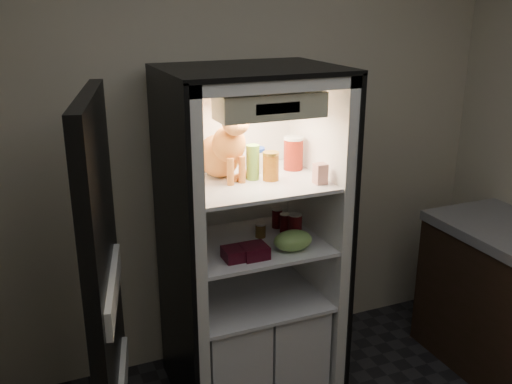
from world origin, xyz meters
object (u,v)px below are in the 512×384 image
cream_carton (320,174)px  berry_box_left (236,254)px  pepper_jar (293,153)px  soda_can_c (295,226)px  tabby_cat (224,148)px  mayo_tub (256,160)px  soda_can_b (285,223)px  salsa_jar (271,166)px  soda_can_a (277,218)px  parmesan_shaker (253,162)px  berry_box_right (254,251)px  grape_bag (293,240)px  refrigerator (249,262)px  condiment_jar (260,230)px

cream_carton → berry_box_left: 0.60m
pepper_jar → soda_can_c: bearing=-109.8°
tabby_cat → mayo_tub: bearing=1.1°
cream_carton → mayo_tub: bearing=124.3°
soda_can_b → berry_box_left: 0.45m
mayo_tub → soda_can_b: 0.40m
salsa_jar → soda_can_b: salsa_jar is taller
soda_can_a → soda_can_c: (0.03, -0.18, 0.01)m
parmesan_shaker → berry_box_right: bearing=-110.9°
parmesan_shaker → soda_can_b: 0.44m
tabby_cat → grape_bag: tabby_cat is taller
mayo_tub → berry_box_left: (-0.24, -0.31, -0.39)m
refrigerator → mayo_tub: bearing=45.9°
berry_box_left → berry_box_right: berry_box_right is taller
parmesan_shaker → salsa_jar: (0.08, -0.05, -0.02)m
tabby_cat → soda_can_c: 0.58m
soda_can_b → condiment_jar: (-0.16, -0.01, -0.01)m
refrigerator → tabby_cat: bearing=164.0°
berry_box_right → tabby_cat: bearing=100.6°
cream_carton → soda_can_b: (-0.08, 0.24, -0.35)m
soda_can_a → berry_box_right: size_ratio=0.86×
condiment_jar → pepper_jar: bearing=15.3°
parmesan_shaker → berry_box_left: size_ratio=1.51×
berry_box_left → soda_can_b: bearing=30.7°
salsa_jar → soda_can_a: 0.42m
pepper_jar → soda_can_b: pepper_jar is taller
tabby_cat → soda_can_c: bearing=-32.1°
condiment_jar → mayo_tub: bearing=82.5°
salsa_jar → soda_can_a: bearing=54.8°
parmesan_shaker → berry_box_right: 0.46m
tabby_cat → soda_can_b: bearing=-17.7°
cream_carton → soda_can_a: cream_carton is taller
tabby_cat → salsa_jar: tabby_cat is taller
berry_box_left → pepper_jar: bearing=31.4°
salsa_jar → condiment_jar: 0.39m
tabby_cat → pepper_jar: bearing=-9.8°
cream_carton → berry_box_left: bearing=178.3°
salsa_jar → pepper_jar: bearing=34.6°
soda_can_c → soda_can_a: bearing=98.7°
soda_can_a → grape_bag: bearing=-99.8°
mayo_tub → cream_carton: (0.22, -0.32, -0.02)m
berry_box_left → berry_box_right: size_ratio=0.94×
parmesan_shaker → soda_can_b: bearing=10.3°
tabby_cat → soda_can_c: size_ratio=3.12×
soda_can_b → soda_can_c: soda_can_c is taller
salsa_jar → soda_can_b: 0.40m
soda_can_a → berry_box_left: (-0.37, -0.31, -0.03)m
grape_bag → refrigerator: bearing=122.3°
grape_bag → berry_box_left: grape_bag is taller
parmesan_shaker → condiment_jar: parmesan_shaker is taller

